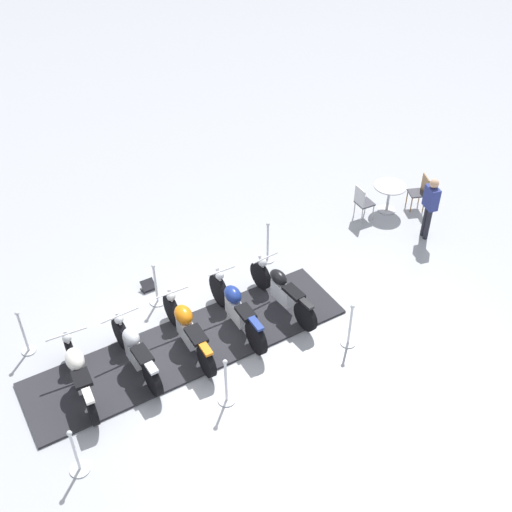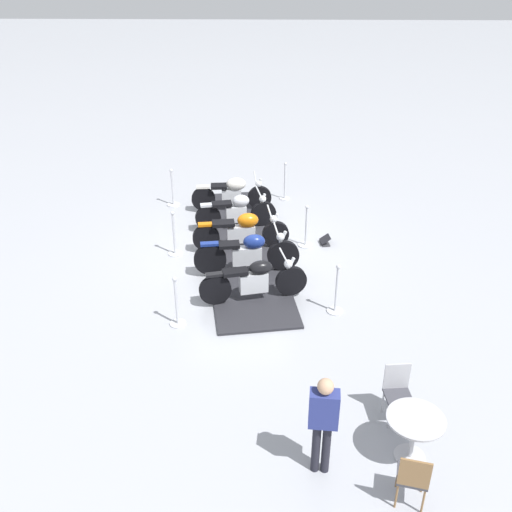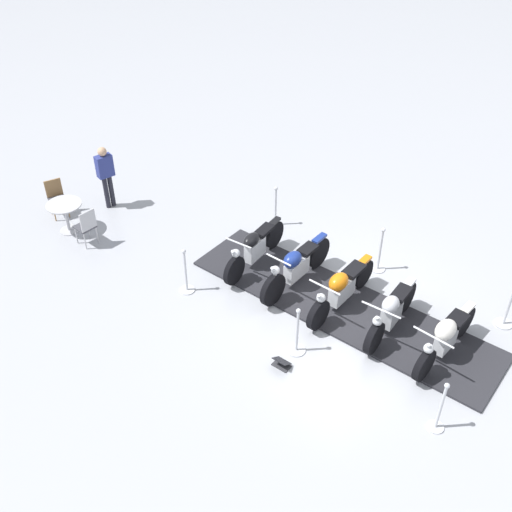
{
  "view_description": "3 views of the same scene",
  "coord_description": "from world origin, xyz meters",
  "px_view_note": "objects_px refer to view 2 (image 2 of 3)",
  "views": [
    {
      "loc": [
        8.77,
        -2.04,
        9.59
      ],
      "look_at": [
        -1.23,
        1.94,
        0.86
      ],
      "focal_mm": 44.85,
      "sensor_mm": 36.0,
      "label": 1
    },
    {
      "loc": [
        -0.63,
        12.27,
        6.73
      ],
      "look_at": [
        -0.39,
        1.67,
        0.77
      ],
      "focal_mm": 41.14,
      "sensor_mm": 36.0,
      "label": 2
    },
    {
      "loc": [
        -7.51,
        -5.58,
        8.39
      ],
      "look_at": [
        -0.9,
        1.57,
        0.89
      ],
      "focal_mm": 42.38,
      "sensor_mm": 36.0,
      "label": 3
    }
  ],
  "objects_px": {
    "stanchion_right_rear": "(285,186)",
    "stanchion_left_rear": "(173,195)",
    "stanchion_right_front": "(336,297)",
    "motorcycle_cream": "(233,193)",
    "cafe_chair_near_table": "(413,476)",
    "motorcycle_copper": "(242,230)",
    "stanchion_right_mid": "(306,234)",
    "stanchion_left_front": "(177,309)",
    "cafe_table": "(415,428)",
    "bystander_person": "(323,418)",
    "motorcycle_chrome": "(237,211)",
    "info_placard": "(325,241)",
    "cafe_chair_across_table": "(398,390)",
    "motorcycle_black": "(255,279)",
    "motorcycle_navy": "(248,253)",
    "stanchion_left_mid": "(174,241)"
  },
  "relations": [
    {
      "from": "motorcycle_copper",
      "to": "stanchion_right_mid",
      "type": "height_order",
      "value": "stanchion_right_mid"
    },
    {
      "from": "motorcycle_navy",
      "to": "bystander_person",
      "type": "bearing_deg",
      "value": -85.47
    },
    {
      "from": "motorcycle_navy",
      "to": "motorcycle_copper",
      "type": "relative_size",
      "value": 1.02
    },
    {
      "from": "stanchion_left_front",
      "to": "cafe_chair_near_table",
      "type": "bearing_deg",
      "value": 132.37
    },
    {
      "from": "motorcycle_chrome",
      "to": "cafe_chair_across_table",
      "type": "xyz_separation_m",
      "value": [
        -2.8,
        6.5,
        0.04
      ]
    },
    {
      "from": "stanchion_right_front",
      "to": "motorcycle_black",
      "type": "bearing_deg",
      "value": -12.34
    },
    {
      "from": "motorcycle_black",
      "to": "cafe_chair_near_table",
      "type": "distance_m",
      "value": 5.3
    },
    {
      "from": "cafe_table",
      "to": "bystander_person",
      "type": "relative_size",
      "value": 0.5
    },
    {
      "from": "stanchion_left_rear",
      "to": "stanchion_left_mid",
      "type": "relative_size",
      "value": 0.95
    },
    {
      "from": "cafe_table",
      "to": "bystander_person",
      "type": "distance_m",
      "value": 1.42
    },
    {
      "from": "motorcycle_chrome",
      "to": "info_placard",
      "type": "relative_size",
      "value": 5.71
    },
    {
      "from": "stanchion_right_rear",
      "to": "stanchion_left_rear",
      "type": "bearing_deg",
      "value": 9.15
    },
    {
      "from": "stanchion_right_rear",
      "to": "bystander_person",
      "type": "xyz_separation_m",
      "value": [
        -0.3,
        9.52,
        0.6
      ]
    },
    {
      "from": "motorcycle_navy",
      "to": "stanchion_left_front",
      "type": "xyz_separation_m",
      "value": [
        1.3,
        1.94,
        -0.18
      ]
    },
    {
      "from": "stanchion_left_mid",
      "to": "bystander_person",
      "type": "height_order",
      "value": "bystander_person"
    },
    {
      "from": "stanchion_right_front",
      "to": "motorcycle_cream",
      "type": "bearing_deg",
      "value": -64.01
    },
    {
      "from": "motorcycle_copper",
      "to": "info_placard",
      "type": "distance_m",
      "value": 2.06
    },
    {
      "from": "stanchion_right_mid",
      "to": "stanchion_left_rear",
      "type": "bearing_deg",
      "value": -32.92
    },
    {
      "from": "stanchion_left_rear",
      "to": "info_placard",
      "type": "relative_size",
      "value": 2.96
    },
    {
      "from": "motorcycle_chrome",
      "to": "motorcycle_cream",
      "type": "height_order",
      "value": "motorcycle_chrome"
    },
    {
      "from": "stanchion_left_front",
      "to": "cafe_chair_near_table",
      "type": "relative_size",
      "value": 1.15
    },
    {
      "from": "stanchion_left_rear",
      "to": "stanchion_right_front",
      "type": "relative_size",
      "value": 0.97
    },
    {
      "from": "stanchion_right_mid",
      "to": "stanchion_left_mid",
      "type": "distance_m",
      "value": 3.13
    },
    {
      "from": "stanchion_right_front",
      "to": "stanchion_left_front",
      "type": "xyz_separation_m",
      "value": [
        3.09,
        0.5,
        0.0
      ]
    },
    {
      "from": "motorcycle_cream",
      "to": "stanchion_left_mid",
      "type": "relative_size",
      "value": 1.94
    },
    {
      "from": "motorcycle_navy",
      "to": "cafe_chair_across_table",
      "type": "distance_m",
      "value": 4.95
    },
    {
      "from": "motorcycle_black",
      "to": "cafe_chair_across_table",
      "type": "bearing_deg",
      "value": -68.46
    },
    {
      "from": "motorcycle_chrome",
      "to": "stanchion_left_mid",
      "type": "bearing_deg",
      "value": -147.47
    },
    {
      "from": "stanchion_left_front",
      "to": "cafe_chair_across_table",
      "type": "bearing_deg",
      "value": 147.75
    },
    {
      "from": "cafe_chair_across_table",
      "to": "cafe_table",
      "type": "bearing_deg",
      "value": -0.0
    },
    {
      "from": "stanchion_left_rear",
      "to": "stanchion_left_front",
      "type": "height_order",
      "value": "stanchion_left_front"
    },
    {
      "from": "cafe_table",
      "to": "stanchion_right_front",
      "type": "bearing_deg",
      "value": -78.71
    },
    {
      "from": "motorcycle_cream",
      "to": "cafe_table",
      "type": "bearing_deg",
      "value": -75.06
    },
    {
      "from": "motorcycle_chrome",
      "to": "stanchion_right_mid",
      "type": "height_order",
      "value": "stanchion_right_mid"
    },
    {
      "from": "info_placard",
      "to": "motorcycle_navy",
      "type": "bearing_deg",
      "value": -60.89
    },
    {
      "from": "cafe_table",
      "to": "stanchion_left_mid",
      "type": "bearing_deg",
      "value": -54.42
    },
    {
      "from": "stanchion_right_rear",
      "to": "info_placard",
      "type": "height_order",
      "value": "stanchion_right_rear"
    },
    {
      "from": "stanchion_left_mid",
      "to": "cafe_table",
      "type": "distance_m",
      "value": 7.35
    },
    {
      "from": "stanchion_left_mid",
      "to": "bystander_person",
      "type": "relative_size",
      "value": 0.67
    },
    {
      "from": "motorcycle_black",
      "to": "stanchion_left_front",
      "type": "height_order",
      "value": "stanchion_left_front"
    },
    {
      "from": "motorcycle_copper",
      "to": "motorcycle_cream",
      "type": "xyz_separation_m",
      "value": [
        0.35,
        -2.19,
        0.01
      ]
    },
    {
      "from": "motorcycle_cream",
      "to": "cafe_chair_near_table",
      "type": "distance_m",
      "value": 9.65
    },
    {
      "from": "motorcycle_black",
      "to": "motorcycle_chrome",
      "type": "xyz_separation_m",
      "value": [
        0.54,
        -3.29,
        -0.02
      ]
    },
    {
      "from": "stanchion_right_mid",
      "to": "bystander_person",
      "type": "distance_m",
      "value": 6.77
    },
    {
      "from": "motorcycle_chrome",
      "to": "stanchion_right_rear",
      "type": "relative_size",
      "value": 1.87
    },
    {
      "from": "stanchion_left_rear",
      "to": "stanchion_right_front",
      "type": "height_order",
      "value": "stanchion_right_front"
    },
    {
      "from": "stanchion_right_rear",
      "to": "cafe_chair_near_table",
      "type": "relative_size",
      "value": 1.17
    },
    {
      "from": "stanchion_left_front",
      "to": "stanchion_right_mid",
      "type": "bearing_deg",
      "value": -128.78
    },
    {
      "from": "motorcycle_cream",
      "to": "stanchion_left_rear",
      "type": "bearing_deg",
      "value": 163.54
    },
    {
      "from": "stanchion_right_mid",
      "to": "bystander_person",
      "type": "bearing_deg",
      "value": 88.76
    }
  ]
}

